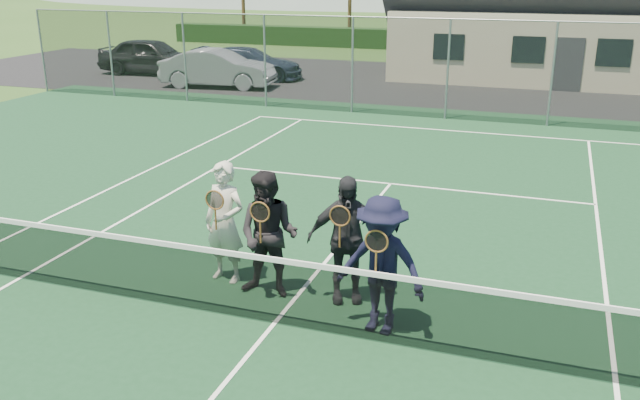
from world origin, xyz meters
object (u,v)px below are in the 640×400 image
object	(u,v)px
car_a	(151,56)
player_c	(346,239)
car_b	(218,69)
car_c	(249,63)
player_a	(225,222)
player_b	(269,235)
tennis_net	(274,288)
player_d	(381,266)

from	to	relation	value
car_a	player_c	world-z (taller)	player_c
car_b	car_c	distance (m)	2.28
player_a	player_b	world-z (taller)	same
tennis_net	player_a	world-z (taller)	player_a
player_c	player_d	xyz separation A→B (m)	(0.67, -0.68, -0.00)
car_a	player_c	xyz separation A→B (m)	(14.35, -17.73, 0.14)
car_b	car_c	world-z (taller)	car_b
player_b	player_d	world-z (taller)	same
car_a	tennis_net	xyz separation A→B (m)	(13.70, -18.70, -0.25)
car_b	car_c	bearing A→B (deg)	-13.59
car_a	player_d	world-z (taller)	player_d
car_b	car_a	bearing A→B (deg)	56.51
car_b	player_c	world-z (taller)	player_c
car_b	player_b	size ratio (longest dim) A/B	2.45
car_c	tennis_net	distance (m)	20.89
car_b	player_b	xyz separation A→B (m)	(8.96, -15.78, 0.19)
car_c	tennis_net	bearing A→B (deg)	-162.78
car_a	car_b	world-z (taller)	car_a
tennis_net	player_c	distance (m)	1.23
player_b	player_d	size ratio (longest dim) A/B	1.00
car_c	player_a	xyz separation A→B (m)	(7.91, -17.80, 0.27)
car_a	player_c	distance (m)	22.81
tennis_net	player_b	distance (m)	0.94
player_b	player_a	bearing A→B (deg)	163.22
player_c	player_d	size ratio (longest dim) A/B	1.00
tennis_net	player_b	size ratio (longest dim) A/B	6.49
tennis_net	player_c	bearing A→B (deg)	56.04
car_a	car_b	xyz separation A→B (m)	(4.35, -2.16, -0.06)
car_c	tennis_net	xyz separation A→B (m)	(9.09, -18.80, -0.12)
car_a	player_d	bearing A→B (deg)	-144.19
car_a	car_b	distance (m)	4.86
car_b	car_c	size ratio (longest dim) A/B	0.98
player_a	car_b	bearing A→B (deg)	117.73
player_b	player_c	distance (m)	1.07
car_a	car_b	bearing A→B (deg)	-119.79
player_b	player_d	bearing A→B (deg)	-15.56
player_a	player_b	bearing A→B (deg)	-16.78
car_b	player_a	bearing A→B (deg)	-159.37
car_c	tennis_net	size ratio (longest dim) A/B	0.39
player_a	player_d	distance (m)	2.61
tennis_net	player_c	world-z (taller)	player_c
car_b	player_d	bearing A→B (deg)	-153.80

